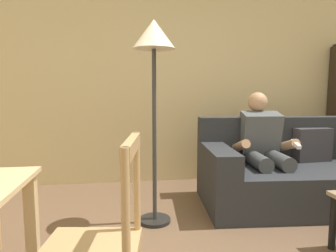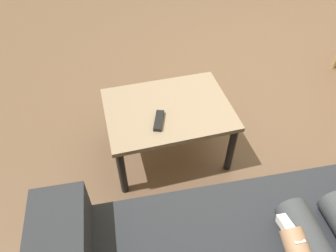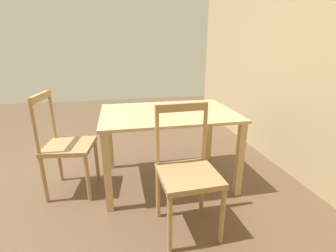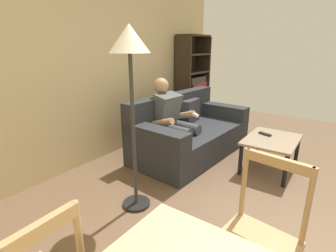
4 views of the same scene
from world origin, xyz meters
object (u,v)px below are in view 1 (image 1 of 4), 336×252
at_px(dining_chair_facing_couch, 96,252).
at_px(person_lounging, 264,147).
at_px(couch, 295,173).
at_px(floor_lamp, 154,53).

bearing_deg(dining_chair_facing_couch, person_lounging, 46.86).
xyz_separation_m(couch, dining_chair_facing_couch, (-1.86, -1.57, 0.16)).
xyz_separation_m(couch, person_lounging, (-0.33, 0.07, 0.27)).
xyz_separation_m(dining_chair_facing_couch, floor_lamp, (0.37, 1.30, 1.00)).
distance_m(couch, person_lounging, 0.43).
bearing_deg(person_lounging, couch, -12.12).
height_order(couch, dining_chair_facing_couch, dining_chair_facing_couch).
relative_size(couch, person_lounging, 1.72).
bearing_deg(couch, person_lounging, 167.88).
bearing_deg(dining_chair_facing_couch, floor_lamp, 74.13).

